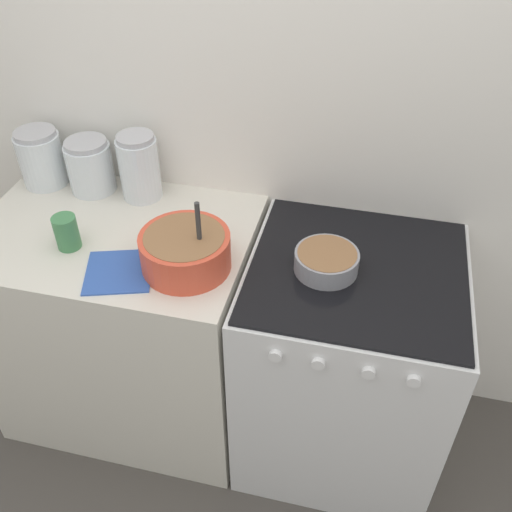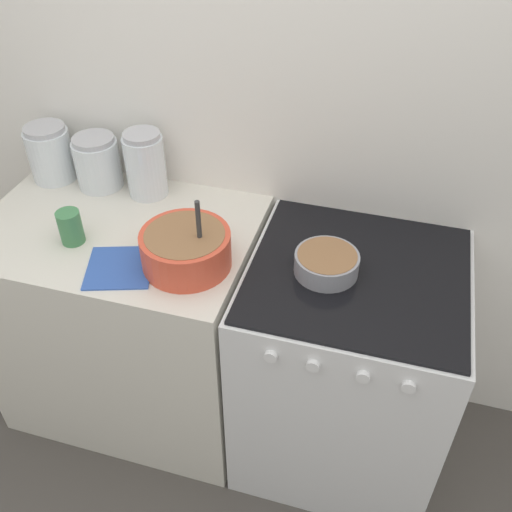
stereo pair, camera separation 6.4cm
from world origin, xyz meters
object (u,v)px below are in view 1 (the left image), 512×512
Objects in this scene: tin_can at (67,232)px; mixing_bowl at (185,249)px; storage_jar_left at (42,161)px; storage_jar_right at (140,171)px; stove at (344,363)px; baking_pan at (326,261)px; storage_jar_middle at (91,169)px.

mixing_bowl is at bearing -0.87° from tin_can.
storage_jar_right is (0.41, -0.00, 0.01)m from storage_jar_left.
stove is 7.85× the size of tin_can.
stove is 1.11m from tin_can.
tin_can is (-0.87, -0.08, 0.02)m from baking_pan.
tin_can is at bearing -109.34° from storage_jar_right.
storage_jar_left is at bearing 152.99° from mixing_bowl.
storage_jar_left is 0.88× the size of storage_jar_right.
storage_jar_right is 0.38m from tin_can.
mixing_bowl is (-0.55, -0.12, 0.54)m from stove.
mixing_bowl is at bearing -168.82° from baking_pan.
mixing_bowl is 1.42× the size of storage_jar_middle.
stove is 1.21m from storage_jar_middle.
mixing_bowl is at bearing -27.01° from storage_jar_left.
mixing_bowl is at bearing -50.27° from storage_jar_right.
storage_jar_middle is at bearing 102.67° from tin_can.
mixing_bowl reaches higher than tin_can.
storage_jar_left reaches higher than tin_can.
storage_jar_right is (-0.74, 0.27, 0.07)m from baking_pan.
mixing_bowl reaches higher than storage_jar_middle.
storage_jar_middle is 0.20m from storage_jar_right.
storage_jar_right reaches higher than storage_jar_left.
mixing_bowl is at bearing -35.60° from storage_jar_middle.
storage_jar_right is at bearing -0.00° from storage_jar_left.
storage_jar_right is (0.20, -0.00, 0.02)m from storage_jar_middle.
tin_can is at bearing -173.47° from stove.
baking_pan is 0.79m from storage_jar_right.
storage_jar_middle is (0.20, 0.00, -0.01)m from storage_jar_left.
storage_jar_left reaches higher than baking_pan.
storage_jar_right is at bearing 159.94° from baking_pan.
baking_pan is 0.87m from tin_can.
storage_jar_right is at bearing 164.07° from stove.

